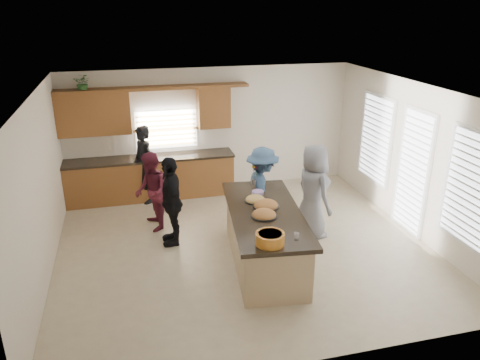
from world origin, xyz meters
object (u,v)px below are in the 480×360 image
object	(u,v)px
island	(264,238)
woman_left_back	(144,165)
woman_right_front	(313,192)
woman_left_front	(171,201)
salad_bowl	(270,238)
woman_right_back	(262,191)
woman_left_mid	(151,192)

from	to	relation	value
island	woman_left_back	size ratio (longest dim) A/B	1.65
island	woman_right_front	world-z (taller)	woman_right_front
woman_left_front	woman_left_back	bearing A→B (deg)	-168.22
island	salad_bowl	distance (m)	1.25
salad_bowl	woman_left_front	bearing A→B (deg)	118.21
woman_left_back	woman_right_front	distance (m)	3.77
island	woman_right_back	size ratio (longest dim) A/B	1.69
woman_left_back	woman_left_mid	xyz separation A→B (m)	(0.06, -1.37, -0.09)
salad_bowl	woman_right_back	size ratio (longest dim) A/B	0.25
salad_bowl	woman_left_front	xyz separation A→B (m)	(-1.15, 2.15, -0.22)
island	salad_bowl	xyz separation A→B (m)	(-0.26, -1.07, 0.59)
woman_right_front	woman_left_back	bearing A→B (deg)	40.22
salad_bowl	woman_right_back	distance (m)	2.27
woman_left_front	woman_right_front	size ratio (longest dim) A/B	0.93
island	woman_left_front	distance (m)	1.81
woman_right_back	woman_left_back	bearing A→B (deg)	46.63
island	woman_left_front	xyz separation A→B (m)	(-1.41, 1.07, 0.37)
island	salad_bowl	bearing A→B (deg)	-96.62
salad_bowl	woman_left_back	xyz separation A→B (m)	(-1.52, 4.17, -0.19)
woman_left_back	woman_left_mid	distance (m)	1.37
woman_left_front	island	bearing A→B (deg)	54.21
woman_left_front	woman_left_mid	bearing A→B (deg)	-153.61
woman_left_back	woman_right_front	bearing A→B (deg)	26.61
island	woman_right_front	distance (m)	1.42
woman_left_mid	woman_right_back	distance (m)	2.10
salad_bowl	woman_left_back	size ratio (longest dim) A/B	0.24
woman_right_back	woman_right_front	bearing A→B (deg)	-114.76
woman_left_back	woman_right_back	xyz separation A→B (m)	(2.07, -1.99, -0.02)
woman_right_front	woman_left_mid	bearing A→B (deg)	59.88
woman_left_mid	woman_right_back	size ratio (longest dim) A/B	0.92
woman_left_back	woman_right_front	world-z (taller)	woman_right_front
woman_left_back	woman_right_back	world-z (taller)	woman_left_back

